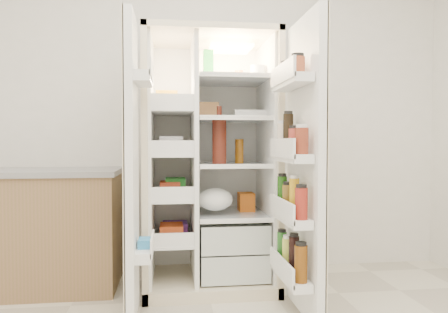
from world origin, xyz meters
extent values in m
cube|color=white|center=(0.00, 2.00, 1.35)|extent=(4.00, 0.02, 2.70)
cube|color=beige|center=(0.02, 1.93, 0.90)|extent=(0.92, 0.04, 1.80)
cube|color=beige|center=(-0.42, 1.60, 0.90)|extent=(0.04, 0.70, 1.80)
cube|color=beige|center=(0.46, 1.60, 0.90)|extent=(0.04, 0.70, 1.80)
cube|color=beige|center=(0.02, 1.60, 1.78)|extent=(0.92, 0.70, 0.04)
cube|color=beige|center=(0.02, 1.60, 0.04)|extent=(0.92, 0.70, 0.08)
cube|color=white|center=(0.02, 1.90, 0.92)|extent=(0.84, 0.02, 1.68)
cube|color=white|center=(-0.39, 1.60, 0.92)|extent=(0.02, 0.62, 1.68)
cube|color=white|center=(0.43, 1.60, 0.92)|extent=(0.02, 0.62, 1.68)
cube|color=white|center=(-0.09, 1.60, 0.92)|extent=(0.03, 0.62, 1.68)
cube|color=silver|center=(0.18, 1.58, 0.18)|extent=(0.47, 0.52, 0.19)
cube|color=silver|center=(0.18, 1.58, 0.39)|extent=(0.47, 0.52, 0.19)
cube|color=#FFD18C|center=(0.18, 1.65, 1.72)|extent=(0.30, 0.30, 0.02)
cube|color=white|center=(-0.24, 1.60, 0.35)|extent=(0.28, 0.58, 0.02)
cube|color=white|center=(-0.24, 1.60, 0.65)|extent=(0.28, 0.58, 0.02)
cube|color=white|center=(-0.24, 1.60, 0.95)|extent=(0.28, 0.58, 0.02)
cube|color=white|center=(-0.24, 1.60, 1.25)|extent=(0.28, 0.58, 0.02)
cube|color=silver|center=(0.18, 1.60, 0.52)|extent=(0.49, 0.58, 0.01)
cube|color=silver|center=(0.18, 1.60, 0.88)|extent=(0.49, 0.58, 0.01)
cube|color=silver|center=(0.18, 1.60, 1.20)|extent=(0.49, 0.58, 0.02)
cube|color=silver|center=(0.18, 1.60, 1.48)|extent=(0.49, 0.58, 0.02)
cube|color=#EC5421|center=(-0.24, 1.60, 0.41)|extent=(0.16, 0.20, 0.10)
cube|color=green|center=(-0.24, 1.60, 0.72)|extent=(0.14, 0.18, 0.12)
cube|color=white|center=(-0.24, 1.60, 0.99)|extent=(0.20, 0.22, 0.07)
cube|color=yellow|center=(-0.24, 1.60, 1.33)|extent=(0.15, 0.16, 0.14)
cube|color=purple|center=(-0.24, 1.60, 0.40)|extent=(0.18, 0.20, 0.09)
cube|color=#BD3E21|center=(-0.24, 1.60, 0.71)|extent=(0.14, 0.18, 0.10)
cube|color=white|center=(-0.24, 1.60, 1.02)|extent=(0.16, 0.16, 0.12)
sphere|color=orange|center=(0.05, 1.50, 0.12)|extent=(0.07, 0.07, 0.07)
sphere|color=orange|center=(0.14, 1.54, 0.12)|extent=(0.07, 0.07, 0.07)
sphere|color=orange|center=(0.24, 1.50, 0.12)|extent=(0.07, 0.07, 0.07)
sphere|color=orange|center=(0.10, 1.64, 0.12)|extent=(0.07, 0.07, 0.07)
sphere|color=orange|center=(0.20, 1.62, 0.12)|extent=(0.07, 0.07, 0.07)
ellipsoid|color=#3F6C24|center=(0.18, 1.60, 0.40)|extent=(0.26, 0.24, 0.11)
cylinder|color=#4A1910|center=(0.08, 1.46, 1.04)|extent=(0.10, 0.10, 0.31)
cylinder|color=brown|center=(0.23, 1.56, 0.97)|extent=(0.06, 0.06, 0.17)
cube|color=#227D31|center=(0.01, 1.58, 1.59)|extent=(0.07, 0.07, 0.20)
cylinder|color=silver|center=(0.36, 1.55, 1.54)|extent=(0.10, 0.10, 0.10)
cylinder|color=#AA5827|center=(0.25, 1.70, 1.53)|extent=(0.06, 0.06, 0.08)
cube|color=white|center=(0.32, 1.59, 1.24)|extent=(0.25, 0.10, 0.06)
cube|color=#AD7645|center=(-0.01, 1.61, 1.26)|extent=(0.19, 0.10, 0.11)
ellipsoid|color=white|center=(0.05, 1.51, 0.61)|extent=(0.25, 0.22, 0.16)
cube|color=orange|center=(0.30, 1.68, 0.59)|extent=(0.11, 0.13, 0.13)
cube|color=white|center=(-0.48, 1.05, 0.90)|extent=(0.05, 0.40, 1.72)
cube|color=beige|center=(-0.50, 1.05, 0.90)|extent=(0.01, 0.40, 1.72)
cube|color=white|center=(-0.41, 1.05, 0.40)|extent=(0.09, 0.32, 0.06)
cube|color=white|center=(-0.41, 1.05, 1.40)|extent=(0.09, 0.32, 0.06)
cube|color=#338CCC|center=(-0.41, 1.05, 0.43)|extent=(0.07, 0.12, 0.10)
cube|color=white|center=(0.52, 0.96, 0.90)|extent=(0.05, 0.58, 1.72)
cube|color=beige|center=(0.55, 0.96, 0.90)|extent=(0.01, 0.58, 1.72)
cube|color=white|center=(0.44, 0.96, 0.26)|extent=(0.11, 0.50, 0.05)
cube|color=white|center=(0.44, 0.96, 0.60)|extent=(0.11, 0.50, 0.05)
cube|color=white|center=(0.44, 0.96, 0.95)|extent=(0.11, 0.50, 0.05)
cube|color=white|center=(0.44, 0.96, 1.38)|extent=(0.11, 0.50, 0.05)
cylinder|color=#6A380B|center=(0.44, 0.76, 0.39)|extent=(0.07, 0.07, 0.20)
cylinder|color=black|center=(0.44, 0.89, 0.40)|extent=(0.06, 0.06, 0.22)
cylinder|color=#CFDA48|center=(0.44, 1.02, 0.38)|extent=(0.06, 0.06, 0.18)
cylinder|color=#266722|center=(0.44, 1.15, 0.38)|extent=(0.06, 0.06, 0.19)
cylinder|color=maroon|center=(0.44, 0.76, 0.71)|extent=(0.07, 0.07, 0.17)
cylinder|color=gold|center=(0.44, 0.89, 0.73)|extent=(0.06, 0.06, 0.21)
cylinder|color=brown|center=(0.44, 1.02, 0.70)|extent=(0.07, 0.07, 0.16)
cylinder|color=#1F5212|center=(0.44, 1.15, 0.72)|extent=(0.06, 0.06, 0.20)
cylinder|color=maroon|center=(0.44, 0.76, 1.04)|extent=(0.07, 0.07, 0.14)
cylinder|color=#9D3428|center=(0.44, 0.89, 1.04)|extent=(0.07, 0.07, 0.14)
cylinder|color=black|center=(0.44, 1.02, 1.09)|extent=(0.06, 0.06, 0.23)
cylinder|color=#F4E0C9|center=(0.44, 1.15, 1.06)|extent=(0.06, 0.06, 0.18)
cylinder|color=#984426|center=(0.44, 0.84, 1.45)|extent=(0.08, 0.08, 0.10)
cylinder|color=#993C1B|center=(0.44, 1.06, 1.45)|extent=(0.08, 0.08, 0.10)
cube|color=#8A6345|center=(-1.20, 1.69, 0.40)|extent=(1.13, 0.58, 0.81)
cube|color=#96969B|center=(-1.20, 1.69, 0.83)|extent=(1.17, 0.62, 0.04)
camera|label=1|loc=(-0.26, -1.42, 1.04)|focal=34.00mm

